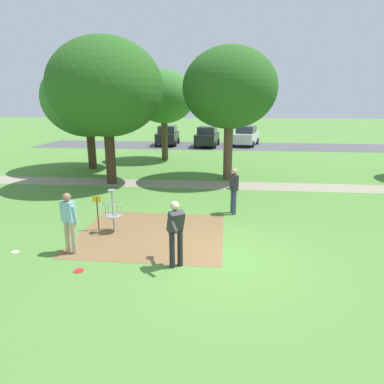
{
  "coord_description": "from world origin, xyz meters",
  "views": [
    {
      "loc": [
        0.04,
        -8.06,
        4.03
      ],
      "look_at": [
        -1.13,
        3.06,
        1.0
      ],
      "focal_mm": 31.11,
      "sensor_mm": 36.0,
      "label": 1
    }
  ],
  "objects_px": {
    "disc_golf_basket": "(111,209)",
    "player_waiting_left": "(176,230)",
    "tree_near_right": "(106,88)",
    "tree_mid_left": "(164,97)",
    "tree_mid_right": "(230,88)",
    "frisbee_near_basket": "(70,233)",
    "frisbee_by_tee": "(15,252)",
    "tree_near_left": "(88,99)",
    "parked_car_center_left": "(207,136)",
    "player_foreground_watching": "(69,220)",
    "player_throwing": "(234,188)",
    "frisbee_mid_grass": "(79,271)",
    "parked_car_leftmost": "(168,135)",
    "parked_car_center_right": "(246,136)"
  },
  "relations": [
    {
      "from": "disc_golf_basket",
      "to": "player_waiting_left",
      "type": "bearing_deg",
      "value": -41.37
    },
    {
      "from": "tree_near_right",
      "to": "tree_mid_left",
      "type": "distance_m",
      "value": 7.45
    },
    {
      "from": "tree_mid_right",
      "to": "frisbee_near_basket",
      "type": "bearing_deg",
      "value": -120.74
    },
    {
      "from": "frisbee_by_tee",
      "to": "tree_near_left",
      "type": "distance_m",
      "value": 12.82
    },
    {
      "from": "tree_near_right",
      "to": "disc_golf_basket",
      "type": "bearing_deg",
      "value": -70.8
    },
    {
      "from": "tree_near_right",
      "to": "parked_car_center_left",
      "type": "distance_m",
      "value": 16.11
    },
    {
      "from": "player_foreground_watching",
      "to": "parked_car_center_left",
      "type": "height_order",
      "value": "parked_car_center_left"
    },
    {
      "from": "player_throwing",
      "to": "frisbee_mid_grass",
      "type": "xyz_separation_m",
      "value": [
        -3.85,
        -4.82,
        -0.96
      ]
    },
    {
      "from": "tree_mid_right",
      "to": "parked_car_leftmost",
      "type": "relative_size",
      "value": 1.58
    },
    {
      "from": "tree_near_left",
      "to": "tree_mid_left",
      "type": "xyz_separation_m",
      "value": [
        3.91,
        3.65,
        0.15
      ]
    },
    {
      "from": "tree_near_right",
      "to": "tree_mid_left",
      "type": "relative_size",
      "value": 1.14
    },
    {
      "from": "disc_golf_basket",
      "to": "parked_car_center_right",
      "type": "relative_size",
      "value": 0.31
    },
    {
      "from": "player_foreground_watching",
      "to": "player_waiting_left",
      "type": "xyz_separation_m",
      "value": [
        2.98,
        -0.47,
        0.02
      ]
    },
    {
      "from": "tree_mid_right",
      "to": "tree_mid_left",
      "type": "bearing_deg",
      "value": 127.92
    },
    {
      "from": "parked_car_leftmost",
      "to": "parked_car_center_right",
      "type": "distance_m",
      "value": 7.53
    },
    {
      "from": "player_foreground_watching",
      "to": "tree_near_left",
      "type": "distance_m",
      "value": 12.82
    },
    {
      "from": "frisbee_near_basket",
      "to": "tree_near_left",
      "type": "height_order",
      "value": "tree_near_left"
    },
    {
      "from": "frisbee_near_basket",
      "to": "tree_near_right",
      "type": "height_order",
      "value": "tree_near_right"
    },
    {
      "from": "player_waiting_left",
      "to": "frisbee_near_basket",
      "type": "height_order",
      "value": "player_waiting_left"
    },
    {
      "from": "frisbee_near_basket",
      "to": "disc_golf_basket",
      "type": "bearing_deg",
      "value": 14.71
    },
    {
      "from": "player_throwing",
      "to": "parked_car_leftmost",
      "type": "distance_m",
      "value": 20.95
    },
    {
      "from": "tree_near_left",
      "to": "parked_car_leftmost",
      "type": "relative_size",
      "value": 1.52
    },
    {
      "from": "parked_car_center_left",
      "to": "parked_car_center_right",
      "type": "height_order",
      "value": "same"
    },
    {
      "from": "player_foreground_watching",
      "to": "tree_near_left",
      "type": "relative_size",
      "value": 0.26
    },
    {
      "from": "player_waiting_left",
      "to": "tree_near_left",
      "type": "distance_m",
      "value": 14.45
    },
    {
      "from": "parked_car_center_right",
      "to": "tree_near_left",
      "type": "bearing_deg",
      "value": -128.88
    },
    {
      "from": "frisbee_near_basket",
      "to": "parked_car_leftmost",
      "type": "bearing_deg",
      "value": 92.15
    },
    {
      "from": "frisbee_mid_grass",
      "to": "tree_near_left",
      "type": "height_order",
      "value": "tree_near_left"
    },
    {
      "from": "player_waiting_left",
      "to": "parked_car_leftmost",
      "type": "height_order",
      "value": "parked_car_leftmost"
    },
    {
      "from": "frisbee_near_basket",
      "to": "tree_mid_right",
      "type": "relative_size",
      "value": 0.03
    },
    {
      "from": "player_foreground_watching",
      "to": "player_waiting_left",
      "type": "bearing_deg",
      "value": -8.99
    },
    {
      "from": "tree_near_left",
      "to": "player_throwing",
      "type": "bearing_deg",
      "value": -42.35
    },
    {
      "from": "tree_near_left",
      "to": "parked_car_center_right",
      "type": "distance_m",
      "value": 16.45
    },
    {
      "from": "player_waiting_left",
      "to": "parked_car_center_left",
      "type": "distance_m",
      "value": 23.66
    },
    {
      "from": "disc_golf_basket",
      "to": "tree_mid_left",
      "type": "distance_m",
      "value": 14.19
    },
    {
      "from": "disc_golf_basket",
      "to": "tree_mid_left",
      "type": "bearing_deg",
      "value": 93.38
    },
    {
      "from": "tree_mid_right",
      "to": "parked_car_leftmost",
      "type": "bearing_deg",
      "value": 112.02
    },
    {
      "from": "disc_golf_basket",
      "to": "frisbee_near_basket",
      "type": "bearing_deg",
      "value": -165.29
    },
    {
      "from": "frisbee_by_tee",
      "to": "parked_car_center_left",
      "type": "relative_size",
      "value": 0.05
    },
    {
      "from": "frisbee_by_tee",
      "to": "tree_mid_right",
      "type": "relative_size",
      "value": 0.03
    },
    {
      "from": "disc_golf_basket",
      "to": "player_waiting_left",
      "type": "distance_m",
      "value": 3.2
    },
    {
      "from": "player_waiting_left",
      "to": "tree_near_right",
      "type": "relative_size",
      "value": 0.24
    },
    {
      "from": "parked_car_leftmost",
      "to": "tree_near_left",
      "type": "bearing_deg",
      "value": -102.0
    },
    {
      "from": "player_throwing",
      "to": "tree_near_right",
      "type": "xyz_separation_m",
      "value": [
        -6.12,
        4.19,
        3.71
      ]
    },
    {
      "from": "player_throwing",
      "to": "parked_car_center_right",
      "type": "height_order",
      "value": "parked_car_center_right"
    },
    {
      "from": "tree_near_right",
      "to": "parked_car_center_right",
      "type": "relative_size",
      "value": 1.56
    },
    {
      "from": "frisbee_mid_grass",
      "to": "player_foreground_watching",
      "type": "bearing_deg",
      "value": 122.39
    },
    {
      "from": "tree_near_right",
      "to": "frisbee_by_tee",
      "type": "bearing_deg",
      "value": -89.6
    },
    {
      "from": "frisbee_mid_grass",
      "to": "tree_mid_right",
      "type": "relative_size",
      "value": 0.04
    },
    {
      "from": "parked_car_center_left",
      "to": "tree_mid_right",
      "type": "bearing_deg",
      "value": -82.02
    }
  ]
}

